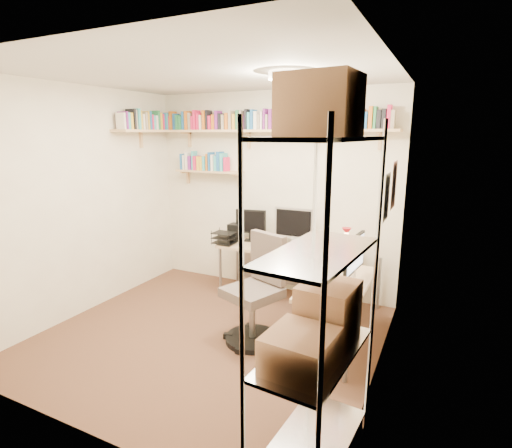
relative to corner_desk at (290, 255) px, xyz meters
The scene contains 6 objects.
ground 1.25m from the corner_desk, 116.00° to the right, with size 3.20×3.20×0.00m, color #4D2F21.
room_shell 1.40m from the corner_desk, 115.80° to the right, with size 3.24×3.04×2.52m.
wall_shelves 1.68m from the corner_desk, 159.97° to the left, with size 3.12×1.09×0.80m.
corner_desk is the anchor object (origin of this frame).
office_chair 0.84m from the corner_desk, 91.36° to the right, with size 0.60×0.61×1.05m.
wire_rack 2.35m from the corner_desk, 65.27° to the right, with size 0.51×0.93×2.27m.
Camera 1 is at (2.02, -3.09, 1.99)m, focal length 28.00 mm.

